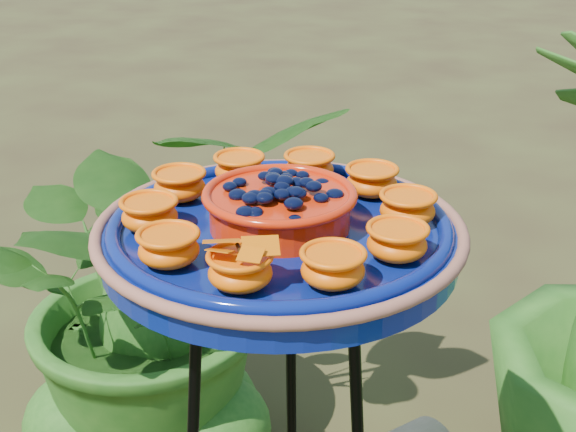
# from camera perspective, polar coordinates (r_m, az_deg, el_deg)

# --- Properties ---
(feeder_dish) EXTENTS (0.53, 0.53, 0.11)m
(feeder_dish) POSITION_cam_1_polar(r_m,az_deg,el_deg) (1.04, -0.59, -0.83)
(feeder_dish) COLOR navy
(feeder_dish) RESTS_ON tripod_stand
(shrub_back_left) EXTENTS (1.11, 1.11, 0.94)m
(shrub_back_left) POSITION_cam_1_polar(r_m,az_deg,el_deg) (1.95, -9.43, -4.54)
(shrub_back_left) COLOR #215316
(shrub_back_left) RESTS_ON ground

